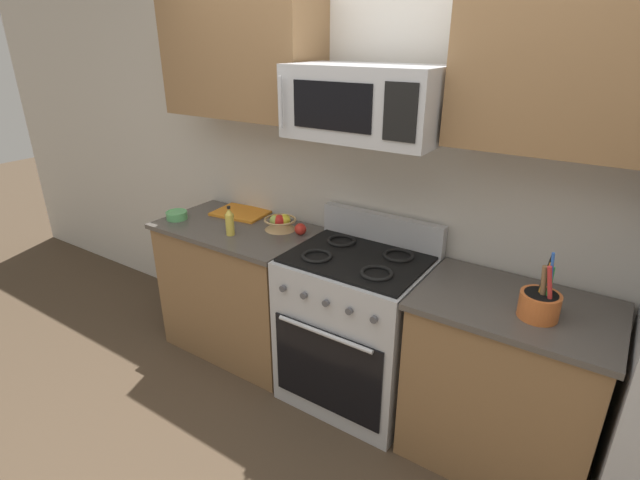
# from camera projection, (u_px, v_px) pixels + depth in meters

# --- Properties ---
(ground_plane) EXTENTS (16.00, 16.00, 0.00)m
(ground_plane) POSITION_uv_depth(u_px,v_px,m) (285.00, 469.00, 2.45)
(ground_plane) COLOR #473828
(wall_back) EXTENTS (8.00, 0.10, 2.60)m
(wall_back) POSITION_uv_depth(u_px,v_px,m) (392.00, 175.00, 2.75)
(wall_back) COLOR beige
(wall_back) RESTS_ON ground
(counter_left) EXTENTS (1.02, 0.61, 0.91)m
(counter_left) POSITION_uv_depth(u_px,v_px,m) (240.00, 288.00, 3.25)
(counter_left) COLOR olive
(counter_left) RESTS_ON ground
(range_oven) EXTENTS (0.76, 0.65, 1.09)m
(range_oven) POSITION_uv_depth(u_px,v_px,m) (355.00, 327.00, 2.78)
(range_oven) COLOR #B2B5BA
(range_oven) RESTS_ON ground
(counter_right) EXTENTS (0.89, 0.61, 0.91)m
(counter_right) POSITION_uv_depth(u_px,v_px,m) (502.00, 383.00, 2.36)
(counter_right) COLOR olive
(counter_right) RESTS_ON ground
(microwave) EXTENTS (0.77, 0.44, 0.35)m
(microwave) POSITION_uv_depth(u_px,v_px,m) (366.00, 103.00, 2.31)
(microwave) COLOR #B2B5BA
(upper_cabinets_left) EXTENTS (1.01, 0.34, 0.68)m
(upper_cabinets_left) POSITION_uv_depth(u_px,v_px,m) (241.00, 57.00, 2.80)
(upper_cabinets_left) COLOR olive
(upper_cabinets_right) EXTENTS (0.88, 0.34, 0.68)m
(upper_cabinets_right) POSITION_uv_depth(u_px,v_px,m) (569.00, 67.00, 1.90)
(upper_cabinets_right) COLOR olive
(utensil_crock) EXTENTS (0.17, 0.17, 0.32)m
(utensil_crock) POSITION_uv_depth(u_px,v_px,m) (540.00, 303.00, 2.05)
(utensil_crock) COLOR #D1662D
(utensil_crock) RESTS_ON counter_right
(fruit_basket) EXTENTS (0.20, 0.20, 0.10)m
(fruit_basket) POSITION_uv_depth(u_px,v_px,m) (280.00, 222.00, 3.01)
(fruit_basket) COLOR tan
(fruit_basket) RESTS_ON counter_left
(apple_loose) EXTENTS (0.07, 0.07, 0.07)m
(apple_loose) POSITION_uv_depth(u_px,v_px,m) (300.00, 229.00, 2.93)
(apple_loose) COLOR red
(apple_loose) RESTS_ON counter_left
(cutting_board) EXTENTS (0.38, 0.30, 0.02)m
(cutting_board) POSITION_uv_depth(u_px,v_px,m) (241.00, 213.00, 3.28)
(cutting_board) COLOR orange
(cutting_board) RESTS_ON counter_left
(bottle_oil) EXTENTS (0.05, 0.05, 0.18)m
(bottle_oil) POSITION_uv_depth(u_px,v_px,m) (230.00, 222.00, 2.91)
(bottle_oil) COLOR gold
(bottle_oil) RESTS_ON counter_left
(prep_bowl) EXTENTS (0.14, 0.14, 0.05)m
(prep_bowl) POSITION_uv_depth(u_px,v_px,m) (177.00, 215.00, 3.18)
(prep_bowl) COLOR #59AD66
(prep_bowl) RESTS_ON counter_left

